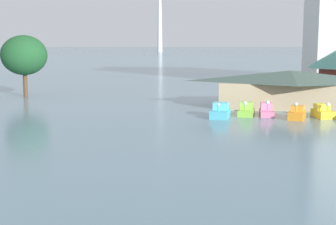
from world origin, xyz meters
TOP-DOWN VIEW (x-y plane):
  - pedal_boat_cyan at (8.94, 37.42)m, footprint 2.04×3.14m
  - pedal_boat_lime at (11.49, 39.10)m, footprint 1.77×2.80m
  - pedal_boat_pink at (13.50, 39.46)m, footprint 1.38×2.94m
  - pedal_boat_orange at (16.28, 37.62)m, footprint 2.04×2.97m
  - pedal_boat_yellow at (18.91, 38.93)m, footprint 2.07×2.88m
  - boathouse at (16.62, 46.49)m, footprint 17.36×8.42m
  - shoreline_tree_tall_left at (-18.05, 52.46)m, footprint 6.20×6.20m

SIDE VIEW (x-z plane):
  - pedal_boat_pink at x=13.50m, z-range -0.32..1.35m
  - pedal_boat_orange at x=16.28m, z-range -0.35..1.39m
  - pedal_boat_lime at x=11.49m, z-range -0.26..1.33m
  - pedal_boat_yellow at x=18.91m, z-range -0.28..1.36m
  - pedal_boat_cyan at x=8.94m, z-range -0.23..1.38m
  - boathouse at x=16.62m, z-range 0.10..4.28m
  - shoreline_tree_tall_left at x=-18.05m, z-range 1.45..9.78m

